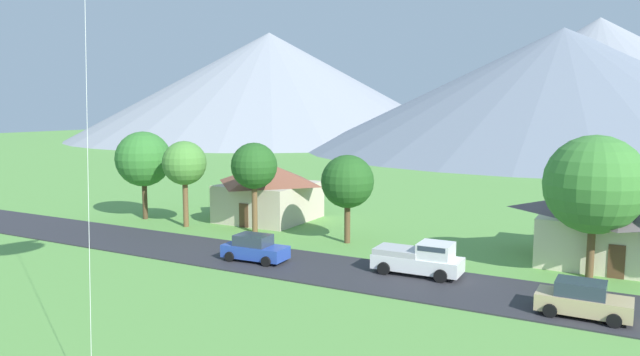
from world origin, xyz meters
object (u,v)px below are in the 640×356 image
at_px(tree_left_of_center, 143,159).
at_px(pickup_truck_white_west_side, 420,258).
at_px(house_leftmost, 619,225).
at_px(house_left_center, 269,191).
at_px(parked_car_blue_mid_west, 255,248).
at_px(parked_car_tan_west_end, 583,300).
at_px(tree_near_left, 594,185).
at_px(tree_near_right, 184,164).
at_px(tree_right_of_center, 254,166).
at_px(tree_center, 348,182).

distance_m(tree_left_of_center, pickup_truck_white_west_side, 28.00).
relative_size(house_leftmost, house_left_center, 1.22).
bearing_deg(parked_car_blue_mid_west, parked_car_tan_west_end, -2.74).
relative_size(tree_near_left, tree_near_right, 1.17).
bearing_deg(tree_left_of_center, tree_right_of_center, -0.25).
bearing_deg(house_left_center, tree_near_right, -127.23).
bearing_deg(tree_center, tree_left_of_center, -179.30).
bearing_deg(parked_car_blue_mid_west, house_left_center, 119.59).
xyz_separation_m(tree_near_right, pickup_truck_white_west_side, (21.70, -4.39, -4.22)).
relative_size(house_left_center, tree_near_right, 1.14).
distance_m(tree_near_left, tree_near_right, 30.56).
bearing_deg(house_leftmost, parked_car_tan_west_end, -95.90).
xyz_separation_m(parked_car_tan_west_end, parked_car_blue_mid_west, (-19.35, 0.93, 0.00)).
bearing_deg(parked_car_blue_mid_west, tree_right_of_center, 124.64).
bearing_deg(parked_car_tan_west_end, tree_near_left, 91.15).
distance_m(tree_right_of_center, parked_car_tan_west_end, 26.06).
height_order(parked_car_tan_west_end, parked_car_blue_mid_west, same).
height_order(tree_right_of_center, tree_near_right, tree_right_of_center).
distance_m(house_leftmost, house_left_center, 27.54).
xyz_separation_m(house_leftmost, tree_left_of_center, (-37.38, -3.50, 2.86)).
height_order(tree_left_of_center, tree_near_right, tree_left_of_center).
xyz_separation_m(tree_right_of_center, tree_near_right, (-6.35, -0.83, 0.00)).
height_order(tree_left_of_center, tree_right_of_center, tree_left_of_center).
distance_m(house_left_center, tree_near_right, 7.77).
bearing_deg(pickup_truck_white_west_side, tree_near_right, 168.57).
relative_size(house_left_center, tree_center, 1.26).
bearing_deg(pickup_truck_white_west_side, tree_center, 143.21).
xyz_separation_m(house_leftmost, house_left_center, (-27.50, 1.43, 0.12)).
bearing_deg(house_left_center, house_leftmost, -2.97).
bearing_deg(pickup_truck_white_west_side, tree_right_of_center, 161.22).
bearing_deg(house_left_center, tree_left_of_center, -153.52).
distance_m(tree_left_of_center, parked_car_tan_west_end, 37.36).
xyz_separation_m(house_leftmost, tree_near_left, (-1.36, -4.42, 3.01)).
bearing_deg(parked_car_tan_west_end, house_leftmost, 84.10).
bearing_deg(tree_near_left, house_leftmost, 72.94).
xyz_separation_m(tree_right_of_center, pickup_truck_white_west_side, (15.35, -5.22, -4.21)).
distance_m(house_left_center, parked_car_tan_west_end, 29.44).
relative_size(tree_left_of_center, tree_right_of_center, 1.09).
bearing_deg(tree_near_right, tree_center, 4.50).
bearing_deg(tree_near_right, house_left_center, 52.77).
relative_size(house_left_center, pickup_truck_white_west_side, 1.56).
distance_m(house_leftmost, tree_near_left, 5.52).
relative_size(tree_right_of_center, pickup_truck_white_west_side, 1.37).
bearing_deg(pickup_truck_white_west_side, house_left_center, 149.46).
height_order(tree_near_right, parked_car_blue_mid_west, tree_near_right).
distance_m(parked_car_tan_west_end, parked_car_blue_mid_west, 19.37).
xyz_separation_m(tree_near_left, tree_center, (-16.23, 1.16, -0.97)).
distance_m(house_left_center, pickup_truck_white_west_side, 20.13).
bearing_deg(tree_right_of_center, house_left_center, 111.24).
distance_m(tree_near_right, pickup_truck_white_west_side, 22.53).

